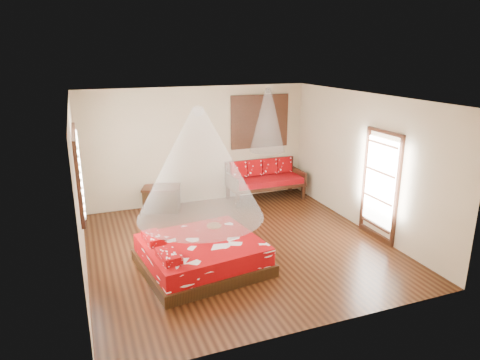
{
  "coord_description": "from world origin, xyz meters",
  "views": [
    {
      "loc": [
        -2.64,
        -7.01,
        3.58
      ],
      "look_at": [
        0.23,
        0.5,
        1.15
      ],
      "focal_mm": 32.0,
      "sensor_mm": 36.0,
      "label": 1
    }
  ],
  "objects": [
    {
      "name": "wine_tray",
      "position": [
        -0.5,
        -0.07,
        0.56
      ],
      "size": [
        0.27,
        0.27,
        0.22
      ],
      "rotation": [
        0.0,
        0.0,
        0.24
      ],
      "color": "brown",
      "rests_on": "bed"
    },
    {
      "name": "bed",
      "position": [
        -0.9,
        -0.6,
        0.25
      ],
      "size": [
        2.2,
        2.04,
        0.63
      ],
      "rotation": [
        0.0,
        0.0,
        0.14
      ],
      "color": "black",
      "rests_on": "floor"
    },
    {
      "name": "storage_chest",
      "position": [
        -0.99,
        2.45,
        0.29
      ],
      "size": [
        0.99,
        0.85,
        0.57
      ],
      "rotation": [
        0.0,
        0.0,
        -0.34
      ],
      "color": "black",
      "rests_on": "floor"
    },
    {
      "name": "daybed",
      "position": [
        1.6,
        2.39,
        0.52
      ],
      "size": [
        1.88,
        0.84,
        0.97
      ],
      "color": "black",
      "rests_on": "floor"
    },
    {
      "name": "mosquito_net_main",
      "position": [
        -0.89,
        -0.6,
        1.85
      ],
      "size": [
        2.09,
        2.09,
        1.8
      ],
      "primitive_type": "cone",
      "color": "white",
      "rests_on": "ceiling"
    },
    {
      "name": "mosquito_net_daybed",
      "position": [
        1.6,
        2.25,
        2.0
      ],
      "size": [
        0.85,
        0.85,
        1.5
      ],
      "primitive_type": "cone",
      "color": "white",
      "rests_on": "ceiling"
    },
    {
      "name": "shutter_panel",
      "position": [
        1.6,
        2.72,
        1.9
      ],
      "size": [
        1.52,
        0.06,
        1.32
      ],
      "color": "black",
      "rests_on": "wall_back"
    },
    {
      "name": "window_left",
      "position": [
        -2.71,
        0.2,
        1.7
      ],
      "size": [
        0.1,
        1.74,
        1.34
      ],
      "color": "black",
      "rests_on": "wall_left"
    },
    {
      "name": "room",
      "position": [
        0.0,
        0.0,
        1.4
      ],
      "size": [
        5.54,
        5.54,
        2.84
      ],
      "color": "black",
      "rests_on": "ground"
    },
    {
      "name": "glazed_door",
      "position": [
        2.72,
        -0.6,
        1.07
      ],
      "size": [
        0.08,
        1.02,
        2.16
      ],
      "color": "black",
      "rests_on": "floor"
    }
  ]
}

